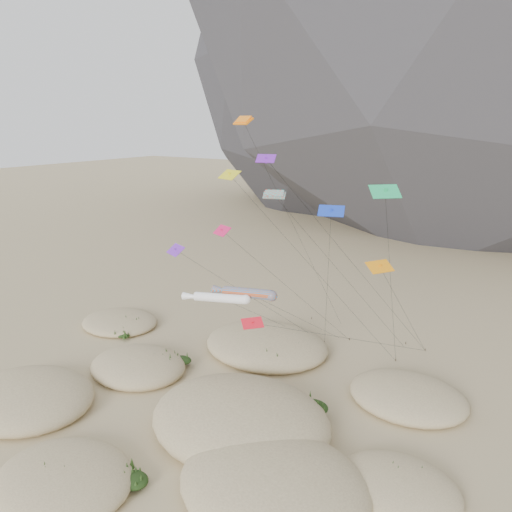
{
  "coord_description": "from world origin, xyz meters",
  "views": [
    {
      "loc": [
        24.32,
        -29.01,
        26.1
      ],
      "look_at": [
        -2.36,
        12.0,
        12.72
      ],
      "focal_mm": 35.0,
      "sensor_mm": 36.0,
      "label": 1
    }
  ],
  "objects": [
    {
      "name": "ground",
      "position": [
        0.0,
        0.0,
        0.0
      ],
      "size": [
        500.0,
        500.0,
        0.0
      ],
      "primitive_type": "plane",
      "color": "#CCB789",
      "rests_on": "ground"
    },
    {
      "name": "dunes",
      "position": [
        -1.29,
        3.22,
        0.73
      ],
      "size": [
        50.13,
        38.21,
        4.24
      ],
      "color": "#CCB789",
      "rests_on": "ground"
    },
    {
      "name": "dune_grass",
      "position": [
        0.36,
        3.2,
        0.83
      ],
      "size": [
        40.99,
        29.36,
        1.54
      ],
      "color": "black",
      "rests_on": "ground"
    },
    {
      "name": "kite_stakes",
      "position": [
        2.62,
        24.26,
        0.15
      ],
      "size": [
        19.06,
        6.6,
        0.3
      ],
      "color": "#3F2D1E",
      "rests_on": "ground"
    },
    {
      "name": "rainbow_tube_kite",
      "position": [
        -0.83,
        7.82,
        10.3
      ],
      "size": [
        7.2,
        17.07,
        11.1
      ],
      "color": "#D94E16",
      "rests_on": "ground"
    },
    {
      "name": "white_tube_kite",
      "position": [
        -3.11,
        6.4,
        9.77
      ],
      "size": [
        7.09,
        17.92,
        10.48
      ],
      "color": "white",
      "rests_on": "ground"
    },
    {
      "name": "orange_parafoil",
      "position": [
        -4.21,
        12.89,
        25.64
      ],
      "size": [
        5.82,
        16.87,
        26.5
      ],
      "color": "orange",
      "rests_on": "ground"
    },
    {
      "name": "multi_parafoil",
      "position": [
        1.95,
        8.9,
        19.37
      ],
      "size": [
        8.74,
        18.45,
        20.15
      ],
      "color": "red",
      "rests_on": "ground"
    },
    {
      "name": "delta_kites",
      "position": [
        1.5,
        11.52,
        16.19
      ],
      "size": [
        24.26,
        22.01,
        23.08
      ],
      "color": "yellow",
      "rests_on": "ground"
    }
  ]
}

